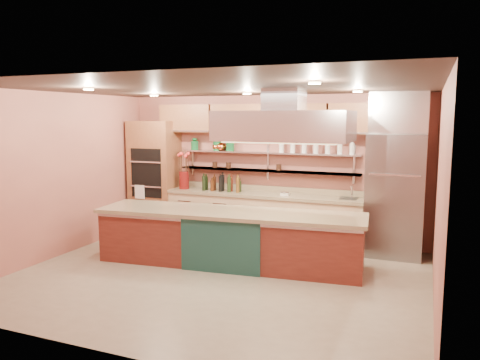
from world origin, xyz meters
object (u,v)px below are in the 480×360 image
at_px(refrigerator, 395,196).
at_px(flower_vase, 184,180).
at_px(copper_kettle, 221,147).
at_px(green_canister, 230,146).
at_px(island, 229,238).
at_px(kitchen_scale, 285,193).

distance_m(refrigerator, flower_vase, 4.09).
height_order(copper_kettle, green_canister, green_canister).
bearing_deg(refrigerator, island, -148.01).
distance_m(flower_vase, green_canister, 1.18).
relative_size(refrigerator, copper_kettle, 10.62).
distance_m(refrigerator, island, 2.93).
bearing_deg(green_canister, kitchen_scale, -10.31).
height_order(kitchen_scale, copper_kettle, copper_kettle).
height_order(refrigerator, flower_vase, refrigerator).
xyz_separation_m(refrigerator, island, (-2.43, -1.52, -0.61)).
bearing_deg(green_canister, flower_vase, -166.63).
bearing_deg(refrigerator, flower_vase, 179.86).
bearing_deg(copper_kettle, refrigerator, -3.91).
relative_size(refrigerator, kitchen_scale, 13.84).
height_order(island, green_canister, green_canister).
height_order(island, flower_vase, flower_vase).
bearing_deg(kitchen_scale, island, -114.49).
relative_size(kitchen_scale, copper_kettle, 0.77).
height_order(flower_vase, green_canister, green_canister).
height_order(refrigerator, island, refrigerator).
xyz_separation_m(flower_vase, copper_kettle, (0.73, 0.22, 0.69)).
relative_size(refrigerator, green_canister, 10.88).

